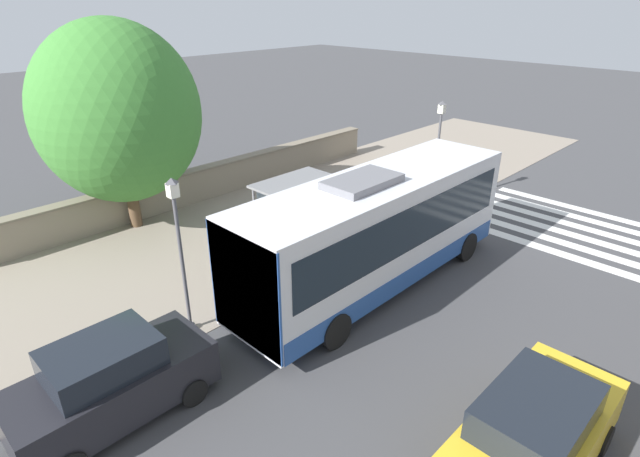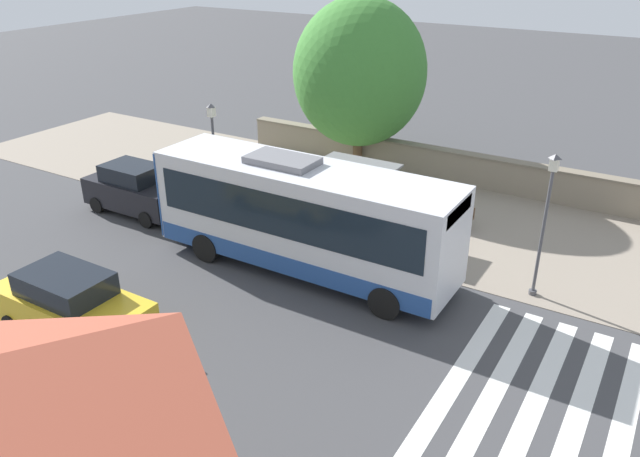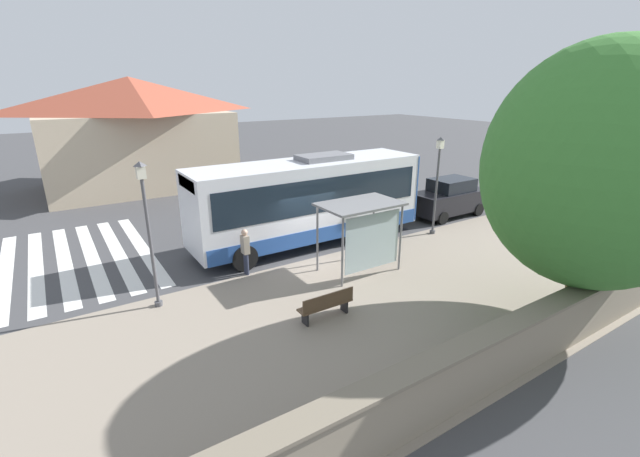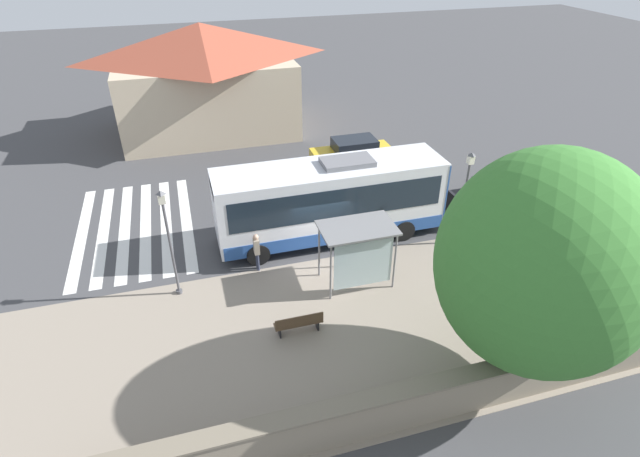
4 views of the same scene
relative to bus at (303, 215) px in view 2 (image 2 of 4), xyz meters
The scene contains 13 objects.
ground_plane 2.67m from the bus, 153.41° to the left, with size 120.00×120.00×0.00m, color #424244.
sidewalk_plaza 6.49m from the bus, behind, with size 9.00×44.00×0.02m.
crosswalk_stripes 9.51m from the bus, 68.85° to the left, with size 9.00×5.25×0.01m.
stone_wall 10.29m from the bus, behind, with size 0.60×20.00×1.46m.
bus is the anchor object (origin of this frame).
bus_shelter 3.67m from the bus, behind, with size 1.86×2.89×2.59m.
pedestrian 4.09m from the bus, 113.71° to the left, with size 0.34×0.23×1.73m.
bench 6.62m from the bus, 152.95° to the left, with size 0.40×1.72×0.88m.
street_lamp_near 5.80m from the bus, 111.57° to the right, with size 0.28×0.28×4.40m.
street_lamp_far 7.30m from the bus, 108.26° to the left, with size 0.28×0.28×4.54m.
shade_tree 10.39m from the bus, 161.99° to the right, with size 5.94×5.94×7.76m.
parked_car_behind_bus 8.26m from the bus, 93.69° to the right, with size 1.93×4.16×1.96m.
parked_car_far_lane 7.31m from the bus, 27.57° to the right, with size 2.00×4.63×1.92m.
Camera 2 is at (16.84, 9.03, 10.04)m, focal length 35.00 mm.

